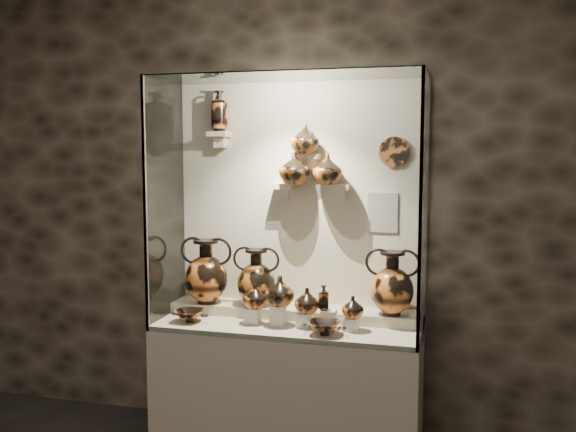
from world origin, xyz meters
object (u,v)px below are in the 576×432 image
object	(u,v)px
amphora_left	(206,271)
ovoid_vase_c	(327,169)
ovoid_vase_b	(305,139)
jug_c	(307,301)
jug_b	(280,291)
ovoid_vase_a	(294,168)
kylix_left	(190,315)
amphora_mid	(256,277)
kylix_right	(325,327)
amphora_right	(392,283)
jug_e	(353,307)
jug_a	(255,296)
lekythos_small	(324,296)
lekythos_tall	(219,108)

from	to	relation	value
amphora_left	ovoid_vase_c	world-z (taller)	ovoid_vase_c
amphora_left	ovoid_vase_b	world-z (taller)	ovoid_vase_b
jug_c	ovoid_vase_b	bearing A→B (deg)	118.86
amphora_left	jug_b	world-z (taller)	amphora_left
ovoid_vase_a	ovoid_vase_c	bearing A→B (deg)	3.98
amphora_left	kylix_left	xyz separation A→B (m)	(-0.02, -0.24, -0.24)
amphora_mid	kylix_right	world-z (taller)	amphora_mid
amphora_right	jug_e	xyz separation A→B (m)	(-0.22, -0.18, -0.13)
amphora_right	ovoid_vase_b	bearing A→B (deg)	-177.26
jug_a	kylix_right	bearing A→B (deg)	-25.76
jug_e	ovoid_vase_b	distance (m)	1.13
jug_b	ovoid_vase_c	bearing A→B (deg)	64.01
amphora_right	kylix_left	xyz separation A→B (m)	(-1.27, -0.25, -0.23)
lekythos_small	ovoid_vase_c	size ratio (longest dim) A/B	0.87
kylix_right	amphora_mid	bearing A→B (deg)	165.27
jug_b	jug_c	xyz separation A→B (m)	(0.17, 0.01, -0.05)
jug_b	jug_c	world-z (taller)	jug_b
jug_e	kylix_right	xyz separation A→B (m)	(-0.15, -0.12, -0.10)
jug_b	lekythos_tall	bearing A→B (deg)	167.68
amphora_right	ovoid_vase_a	world-z (taller)	ovoid_vase_a
amphora_left	lekythos_tall	size ratio (longest dim) A/B	1.43
amphora_mid	amphora_right	bearing A→B (deg)	-4.62
kylix_left	jug_b	bearing A→B (deg)	17.80
kylix_right	jug_a	bearing A→B (deg)	-178.14
amphora_mid	ovoid_vase_c	world-z (taller)	ovoid_vase_c
jug_a	kylix_left	distance (m)	0.45
jug_c	ovoid_vase_c	world-z (taller)	ovoid_vase_c
kylix_right	amphora_right	bearing A→B (deg)	55.99
amphora_mid	jug_c	world-z (taller)	amphora_mid
amphora_left	amphora_right	xyz separation A→B (m)	(1.26, 0.01, -0.01)
amphora_right	jug_b	bearing A→B (deg)	-154.74
jug_e	kylix_right	size ratio (longest dim) A/B	0.56
ovoid_vase_b	amphora_left	bearing A→B (deg)	-165.20
amphora_right	lekythos_small	xyz separation A→B (m)	(-0.40, -0.19, -0.07)
amphora_left	amphora_mid	xyz separation A→B (m)	(0.35, 0.02, -0.03)
jug_a	lekythos_tall	bearing A→B (deg)	128.18
jug_e	ovoid_vase_a	xyz separation A→B (m)	(-0.44, 0.25, 0.84)
jug_b	kylix_right	distance (m)	0.38
jug_b	lekythos_small	distance (m)	0.28
jug_a	amphora_mid	bearing A→B (deg)	94.37
amphora_left	jug_a	size ratio (longest dim) A/B	2.71
amphora_left	jug_c	world-z (taller)	amphora_left
jug_b	kylix_right	world-z (taller)	jug_b
lekythos_tall	ovoid_vase_b	world-z (taller)	lekythos_tall
amphora_right	kylix_right	distance (m)	0.53
jug_a	ovoid_vase_c	bearing A→B (deg)	20.21
kylix_right	ovoid_vase_a	xyz separation A→B (m)	(-0.29, 0.37, 0.94)
amphora_left	amphora_right	size ratio (longest dim) A/B	1.07
lekythos_tall	ovoid_vase_c	distance (m)	0.86
amphora_mid	ovoid_vase_a	xyz separation A→B (m)	(0.25, 0.05, 0.73)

